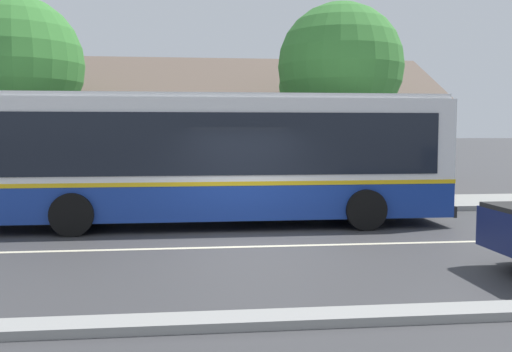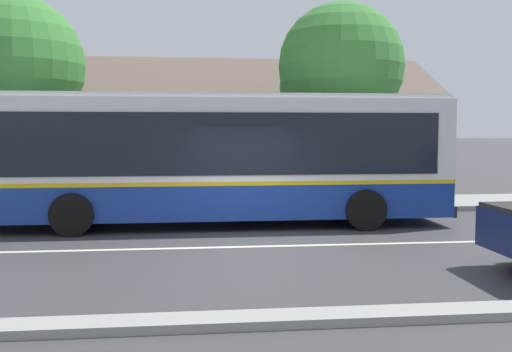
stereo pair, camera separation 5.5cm
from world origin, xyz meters
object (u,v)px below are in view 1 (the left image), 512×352
object	(u,v)px
transit_bus	(213,156)
street_tree_secondary	(14,65)
bench_by_building	(38,193)
street_tree_primary	(336,72)

from	to	relation	value
transit_bus	street_tree_secondary	bearing A→B (deg)	145.28
transit_bus	bench_by_building	distance (m)	5.82
bench_by_building	street_tree_secondary	bearing A→B (deg)	123.54
street_tree_primary	street_tree_secondary	bearing A→B (deg)	-178.86
bench_by_building	street_tree_primary	size ratio (longest dim) A/B	0.28
transit_bus	bench_by_building	world-z (taller)	transit_bus
bench_by_building	street_tree_secondary	size ratio (longest dim) A/B	0.28
bench_by_building	street_tree_secondary	xyz separation A→B (m)	(-0.99, 1.49, 3.88)
street_tree_secondary	transit_bus	bearing A→B (deg)	-34.72
street_tree_primary	street_tree_secondary	size ratio (longest dim) A/B	1.01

